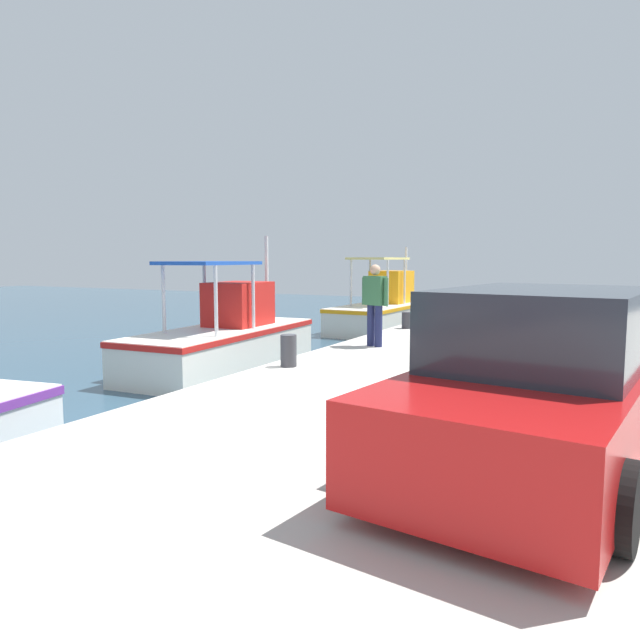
{
  "coord_description": "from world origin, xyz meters",
  "views": [
    {
      "loc": [
        -7.7,
        -5.42,
        2.63
      ],
      "look_at": [
        5.27,
        1.33,
        1.09
      ],
      "focal_mm": 32.39,
      "sensor_mm": 36.0,
      "label": 1
    }
  ],
  "objects_px": {
    "fisherman_standing": "(375,301)",
    "parked_car": "(539,386)",
    "fishing_boat_fourth": "(385,310)",
    "mooring_bollard_fourth": "(454,307)",
    "mooring_bollard_third": "(407,320)",
    "fishing_boat_third": "(225,339)",
    "mooring_bollard_second": "(289,351)"
  },
  "relations": [
    {
      "from": "fisherman_standing",
      "to": "mooring_bollard_fourth",
      "type": "distance_m",
      "value": 8.22
    },
    {
      "from": "fishing_boat_fourth",
      "to": "fisherman_standing",
      "type": "distance_m",
      "value": 9.69
    },
    {
      "from": "fishing_boat_fourth",
      "to": "mooring_bollard_third",
      "type": "distance_m",
      "value": 6.38
    },
    {
      "from": "fishing_boat_third",
      "to": "parked_car",
      "type": "height_order",
      "value": "fishing_boat_third"
    },
    {
      "from": "fishing_boat_fourth",
      "to": "mooring_bollard_fourth",
      "type": "distance_m",
      "value": 2.98
    },
    {
      "from": "fisherman_standing",
      "to": "mooring_bollard_second",
      "type": "bearing_deg",
      "value": 171.23
    },
    {
      "from": "fisherman_standing",
      "to": "mooring_bollard_third",
      "type": "xyz_separation_m",
      "value": [
        3.35,
        0.43,
        -0.74
      ]
    },
    {
      "from": "fishing_boat_third",
      "to": "fisherman_standing",
      "type": "height_order",
      "value": "fishing_boat_third"
    },
    {
      "from": "mooring_bollard_fourth",
      "to": "parked_car",
      "type": "bearing_deg",
      "value": -162.67
    },
    {
      "from": "fishing_boat_fourth",
      "to": "mooring_bollard_third",
      "type": "xyz_separation_m",
      "value": [
        -5.71,
        -2.83,
        0.28
      ]
    },
    {
      "from": "fisherman_standing",
      "to": "parked_car",
      "type": "xyz_separation_m",
      "value": [
        -5.88,
        -3.95,
        -0.25
      ]
    },
    {
      "from": "mooring_bollard_second",
      "to": "fisherman_standing",
      "type": "bearing_deg",
      "value": -8.77
    },
    {
      "from": "parked_car",
      "to": "mooring_bollard_third",
      "type": "distance_m",
      "value": 10.23
    },
    {
      "from": "mooring_bollard_third",
      "to": "fisherman_standing",
      "type": "bearing_deg",
      "value": -172.6
    },
    {
      "from": "fisherman_standing",
      "to": "mooring_bollard_third",
      "type": "height_order",
      "value": "fisherman_standing"
    },
    {
      "from": "parked_car",
      "to": "mooring_bollard_fourth",
      "type": "height_order",
      "value": "parked_car"
    },
    {
      "from": "mooring_bollard_third",
      "to": "mooring_bollard_fourth",
      "type": "distance_m",
      "value": 4.83
    },
    {
      "from": "fishing_boat_third",
      "to": "mooring_bollard_third",
      "type": "xyz_separation_m",
      "value": [
        3.42,
        -3.4,
        0.3
      ]
    },
    {
      "from": "mooring_bollard_second",
      "to": "fishing_boat_third",
      "type": "bearing_deg",
      "value": 51.03
    },
    {
      "from": "fishing_boat_third",
      "to": "fishing_boat_fourth",
      "type": "bearing_deg",
      "value": -3.57
    },
    {
      "from": "fishing_boat_third",
      "to": "mooring_bollard_third",
      "type": "distance_m",
      "value": 4.83
    },
    {
      "from": "fishing_boat_third",
      "to": "fishing_boat_fourth",
      "type": "height_order",
      "value": "fishing_boat_third"
    },
    {
      "from": "fisherman_standing",
      "to": "mooring_bollard_fourth",
      "type": "bearing_deg",
      "value": 3.05
    },
    {
      "from": "mooring_bollard_second",
      "to": "mooring_bollard_fourth",
      "type": "distance_m",
      "value": 10.99
    },
    {
      "from": "parked_car",
      "to": "mooring_bollard_fourth",
      "type": "relative_size",
      "value": 9.45
    },
    {
      "from": "fishing_boat_third",
      "to": "parked_car",
      "type": "distance_m",
      "value": 9.74
    },
    {
      "from": "fisherman_standing",
      "to": "parked_car",
      "type": "bearing_deg",
      "value": -146.09
    },
    {
      "from": "fishing_boat_fourth",
      "to": "mooring_bollard_second",
      "type": "distance_m",
      "value": 12.22
    },
    {
      "from": "fishing_boat_fourth",
      "to": "fisherman_standing",
      "type": "xyz_separation_m",
      "value": [
        -9.06,
        -3.26,
        1.03
      ]
    },
    {
      "from": "mooring_bollard_fourth",
      "to": "fishing_boat_fourth",
      "type": "bearing_deg",
      "value": 72.57
    },
    {
      "from": "fishing_boat_third",
      "to": "parked_car",
      "type": "bearing_deg",
      "value": -126.73
    },
    {
      "from": "mooring_bollard_second",
      "to": "parked_car",
      "type": "bearing_deg",
      "value": -124.89
    }
  ]
}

